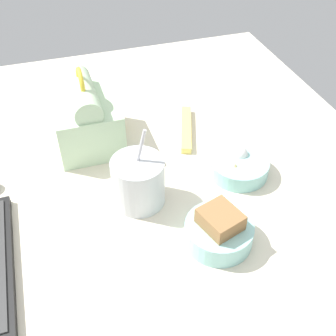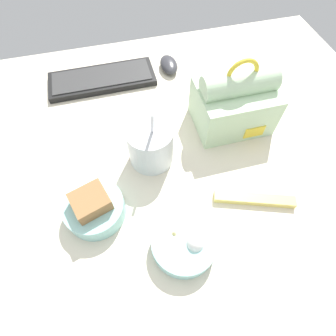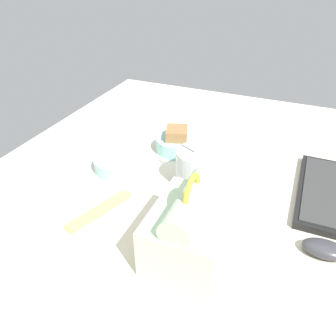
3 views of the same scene
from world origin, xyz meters
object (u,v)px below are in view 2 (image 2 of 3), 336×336
chopstick_case (254,199)px  computer_mouse (169,65)px  lunch_bag (234,102)px  soup_cup (150,145)px  bento_bowl_snacks (184,243)px  keyboard (102,79)px  bento_bowl_sandwich (94,208)px

chopstick_case → computer_mouse: bearing=98.0°
lunch_bag → computer_mouse: size_ratio=2.14×
soup_cup → bento_bowl_snacks: bearing=-85.7°
computer_mouse → chopstick_case: bearing=-82.0°
chopstick_case → keyboard: bearing=119.9°
soup_cup → chopstick_case: size_ratio=0.97×
bento_bowl_sandwich → computer_mouse: bento_bowl_sandwich is taller
bento_bowl_snacks → computer_mouse: bearing=78.5°
keyboard → lunch_bag: 41.00cm
lunch_bag → bento_bowl_snacks: size_ratio=1.49×
chopstick_case → lunch_bag: bearing=81.8°
bento_bowl_snacks → keyboard: bearing=100.3°
lunch_bag → bento_bowl_sandwich: bearing=-154.8°
computer_mouse → keyboard: bearing=-177.9°
chopstick_case → bento_bowl_snacks: bearing=-162.4°
bento_bowl_sandwich → bento_bowl_snacks: 20.28cm
bento_bowl_snacks → chopstick_case: size_ratio=0.74×
bento_bowl_snacks → computer_mouse: size_ratio=1.44×
computer_mouse → bento_bowl_snacks: bearing=-101.5°
keyboard → computer_mouse: (21.33, 0.77, 0.52)cm
bento_bowl_snacks → computer_mouse: bento_bowl_snacks is taller
soup_cup → bento_bowl_snacks: (1.74, -23.21, -3.36)cm
keyboard → chopstick_case: size_ratio=1.79×
chopstick_case → soup_cup: bearing=139.1°
soup_cup → bento_bowl_sandwich: (-14.78, -11.47, -2.55)cm
bento_bowl_sandwich → chopstick_case: 35.40cm
keyboard → soup_cup: (8.27, -31.76, 4.39)cm
keyboard → chopstick_case: bearing=-60.1°
bento_bowl_sandwich → bento_bowl_snacks: bearing=-35.4°
computer_mouse → soup_cup: bearing=-111.9°
keyboard → bento_bowl_sandwich: size_ratio=2.48×
lunch_bag → computer_mouse: 28.54cm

